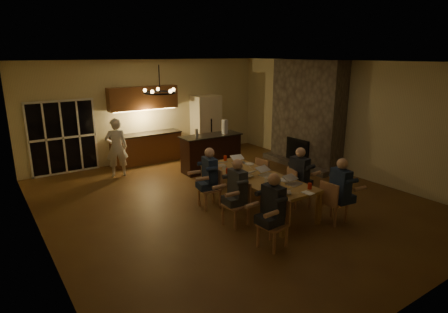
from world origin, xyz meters
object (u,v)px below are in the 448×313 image
person_right_near (340,191)px  plate_near (286,180)px  chair_right_far (267,175)px  chair_left_far (209,188)px  laptop_a (283,187)px  can_right (264,167)px  refrigerator (206,125)px  chair_right_mid (299,187)px  redcup_near (310,186)px  laptop_d (266,170)px  person_left_near (273,210)px  can_cola (213,159)px  laptop_c (245,172)px  chair_left_near (273,224)px  person_left_far (210,178)px  laptop_b (295,179)px  standing_person (117,148)px  mug_mid (241,166)px  plate_left (274,191)px  chair_right_near (334,202)px  plate_far (249,164)px  redcup_mid (228,171)px  laptop_f (239,159)px  can_silver (279,182)px  mug_back (224,167)px  mug_front (266,180)px  bar_bottle (197,133)px  chair_left_mid (236,204)px  bar_blender (225,127)px  laptop_e (219,162)px  chandelier (160,93)px  person_left_mid (237,192)px  dining_table (255,191)px  bar_island (211,153)px  redcup_far (225,158)px

person_right_near → plate_near: (-0.57, 0.98, 0.07)m
chair_right_far → chair_left_far: bearing=84.9°
chair_left_far → laptop_a: laptop_a is taller
can_right → refrigerator: bearing=75.3°
chair_right_mid → redcup_near: (-0.51, -0.77, 0.37)m
chair_left_far → laptop_d: 1.34m
person_left_near → can_cola: size_ratio=11.50×
laptop_c → person_left_near: bearing=51.6°
chair_left_near → chair_right_far: (1.75, 2.18, 0.00)m
person_left_far → laptop_b: size_ratio=4.31×
refrigerator → redcup_near: 6.15m
chair_right_mid → standing_person: bearing=48.1°
can_right → plate_near: 0.89m
mug_mid → plate_left: mug_mid is taller
chair_right_near → plate_far: 2.35m
person_left_near → plate_far: person_left_near is taller
mug_mid → plate_far: 0.40m
chair_left_far → redcup_mid: size_ratio=7.42×
laptop_f → can_silver: size_ratio=2.67×
laptop_c → chair_left_near: bearing=51.1°
chair_left_far → can_silver: bearing=40.8°
chair_right_mid → mug_back: bearing=60.0°
laptop_c → mug_front: bearing=89.9°
laptop_b → bar_bottle: size_ratio=1.33×
person_left_near → standing_person: (-0.95, 5.50, 0.14)m
chair_left_mid → mug_front: size_ratio=8.90×
laptop_c → can_cola: size_ratio=2.67×
chair_right_far → bar_bottle: bearing=12.4°
laptop_d → plate_far: 0.92m
plate_near → plate_far: bearing=85.6°
standing_person → mug_front: (1.72, -4.40, -0.03)m
laptop_f → bar_blender: (0.82, 1.82, 0.43)m
plate_left → bar_blender: 4.07m
laptop_f → plate_left: bearing=-97.1°
laptop_e → chandelier: bearing=51.0°
person_right_near → laptop_d: 1.65m
plate_left → mug_back: bearing=89.8°
person_left_mid → redcup_near: 1.46m
chair_right_mid → laptop_c: (-1.13, 0.55, 0.42)m
chair_right_far → laptop_c: (-1.10, -0.52, 0.42)m
person_left_near → plate_far: (1.30, 2.33, 0.07)m
person_left_far → chair_right_far: bearing=98.2°
dining_table → person_left_near: (-0.87, -1.56, 0.31)m
mug_mid → redcup_near: size_ratio=0.83×
standing_person → mug_mid: (1.88, -3.31, -0.03)m
bar_island → can_silver: bar_island is taller
mug_back → bar_bottle: size_ratio=0.42×
chair_right_near → plate_left: chair_right_near is taller
refrigerator → redcup_far: refrigerator is taller
can_cola → bar_blender: bar_blender is taller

